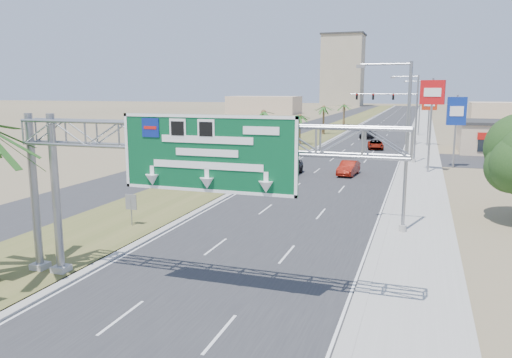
{
  "coord_description": "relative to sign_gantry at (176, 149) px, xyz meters",
  "views": [
    {
      "loc": [
        8.34,
        -7.95,
        8.45
      ],
      "look_at": [
        0.86,
        14.35,
        4.2
      ],
      "focal_mm": 35.0,
      "sensor_mm": 36.0,
      "label": 1
    }
  ],
  "objects": [
    {
      "name": "sign_gantry",
      "position": [
        0.0,
        0.0,
        0.0
      ],
      "size": [
        16.75,
        1.24,
        7.5
      ],
      "color": "gray",
      "rests_on": "ground"
    },
    {
      "name": "median_signback_b",
      "position": [
        -7.44,
        8.07,
        -4.61
      ],
      "size": [
        0.75,
        0.08,
        2.08
      ],
      "color": "gray",
      "rests_on": "ground"
    },
    {
      "name": "signal_mast",
      "position": [
        6.23,
        62.05,
        -1.21
      ],
      "size": [
        10.28,
        0.71,
        8.0
      ],
      "color": "gray",
      "rests_on": "ground"
    },
    {
      "name": "streetlight_near",
      "position": [
        8.36,
        12.07,
        -1.36
      ],
      "size": [
        3.27,
        0.44,
        10.0
      ],
      "color": "gray",
      "rests_on": "ground"
    },
    {
      "name": "palm_row_d",
      "position": [
        -8.44,
        56.07,
        -1.64
      ],
      "size": [
        3.99,
        3.99,
        5.45
      ],
      "color": "brown",
      "rests_on": "ground"
    },
    {
      "name": "tower_distant",
      "position": [
        -30.94,
        240.07,
        11.44
      ],
      "size": [
        20.0,
        16.0,
        35.0
      ],
      "primitive_type": "cube",
      "color": "tan",
      "rests_on": "ground"
    },
    {
      "name": "pole_sign_red_near",
      "position": [
        10.06,
        35.44,
        1.49
      ],
      "size": [
        2.39,
        0.95,
        9.54
      ],
      "color": "gray",
      "rests_on": "ground"
    },
    {
      "name": "pole_sign_blue",
      "position": [
        12.67,
        39.79,
        -0.24
      ],
      "size": [
        2.02,
        0.68,
        7.84
      ],
      "color": "gray",
      "rests_on": "ground"
    },
    {
      "name": "car_left_lane",
      "position": [
        -3.04,
        29.69,
        -5.21
      ],
      "size": [
        2.02,
        5.0,
        1.7
      ],
      "primitive_type": "imported",
      "rotation": [
        0.0,
        0.0,
        0.0
      ],
      "color": "black",
      "rests_on": "ground"
    },
    {
      "name": "palm_row_b",
      "position": [
        -8.44,
        22.07,
        -1.16
      ],
      "size": [
        3.99,
        3.99,
        5.95
      ],
      "color": "brown",
      "rests_on": "ground"
    },
    {
      "name": "car_right_lane",
      "position": [
        3.06,
        54.54,
        -5.42
      ],
      "size": [
        2.7,
        4.81,
        1.27
      ],
      "primitive_type": "imported",
      "rotation": [
        0.0,
        0.0,
        0.13
      ],
      "color": "gray",
      "rests_on": "ground"
    },
    {
      "name": "road",
      "position": [
        1.06,
        100.07,
        -6.05
      ],
      "size": [
        12.0,
        300.0,
        0.02
      ],
      "primitive_type": "cube",
      "color": "#28282B",
      "rests_on": "ground"
    },
    {
      "name": "building_distant_left",
      "position": [
        -43.94,
        150.07,
        -3.06
      ],
      "size": [
        24.0,
        14.0,
        6.0
      ],
      "primitive_type": "cube",
      "color": "#CEB08B",
      "rests_on": "ground"
    },
    {
      "name": "streetlight_mid",
      "position": [
        8.36,
        42.07,
        -1.36
      ],
      "size": [
        3.27,
        0.44,
        10.0
      ],
      "color": "gray",
      "rests_on": "ground"
    },
    {
      "name": "pole_sign_red_far",
      "position": [
        10.06,
        61.16,
        -0.29
      ],
      "size": [
        2.22,
        0.71,
        7.37
      ],
      "color": "gray",
      "rests_on": "ground"
    },
    {
      "name": "opposing_road",
      "position": [
        -15.94,
        100.07,
        -6.05
      ],
      "size": [
        8.0,
        300.0,
        0.02
      ],
      "primitive_type": "cube",
      "color": "#28282B",
      "rests_on": "ground"
    },
    {
      "name": "median_grass",
      "position": [
        -8.94,
        100.07,
        -6.0
      ],
      "size": [
        7.0,
        300.0,
        0.12
      ],
      "primitive_type": "cube",
      "color": "#4F5625",
      "rests_on": "ground"
    },
    {
      "name": "palm_row_f",
      "position": [
        -8.44,
        100.07,
        -1.35
      ],
      "size": [
        3.99,
        3.99,
        5.75
      ],
      "color": "brown",
      "rests_on": "ground"
    },
    {
      "name": "car_far",
      "position": [
        0.34,
        70.41,
        -5.27
      ],
      "size": [
        2.67,
        5.61,
        1.58
      ],
      "primitive_type": "imported",
      "rotation": [
        0.0,
        0.0,
        -0.09
      ],
      "color": "black",
      "rests_on": "ground"
    },
    {
      "name": "car_mid_lane",
      "position": [
        2.56,
        31.43,
        -5.35
      ],
      "size": [
        1.86,
        4.41,
        1.42
      ],
      "primitive_type": "imported",
      "rotation": [
        0.0,
        0.0,
        -0.08
      ],
      "color": "maroon",
      "rests_on": "ground"
    },
    {
      "name": "building_distant_right",
      "position": [
        31.06,
        130.07,
        -3.56
      ],
      "size": [
        20.0,
        12.0,
        5.0
      ],
      "primitive_type": "cube",
      "color": "#CEB08B",
      "rests_on": "ground"
    },
    {
      "name": "sidewalk_right",
      "position": [
        9.56,
        100.07,
        -6.01
      ],
      "size": [
        4.0,
        300.0,
        0.1
      ],
      "primitive_type": "cube",
      "color": "#9E9B93",
      "rests_on": "ground"
    },
    {
      "name": "palm_row_e",
      "position": [
        -8.44,
        75.07,
        -0.97
      ],
      "size": [
        3.99,
        3.99,
        6.15
      ],
      "color": "brown",
      "rests_on": "ground"
    },
    {
      "name": "palm_row_c",
      "position": [
        -8.44,
        38.07,
        -0.39
      ],
      "size": [
        3.99,
        3.99,
        6.75
      ],
      "color": "brown",
      "rests_on": "ground"
    },
    {
      "name": "streetlight_far",
      "position": [
        8.36,
        78.07,
        -1.36
      ],
      "size": [
        3.27,
        0.44,
        10.0
      ],
      "color": "gray",
      "rests_on": "ground"
    }
  ]
}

